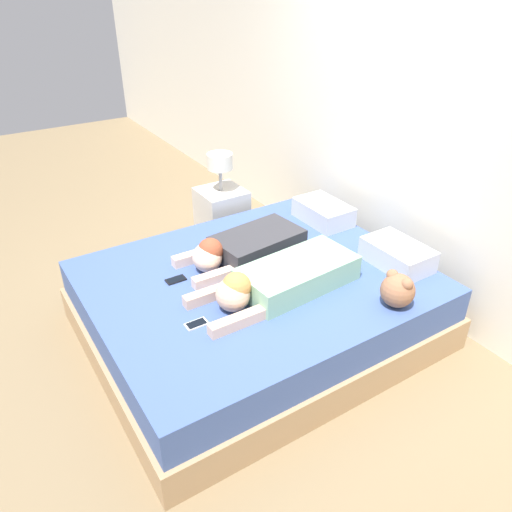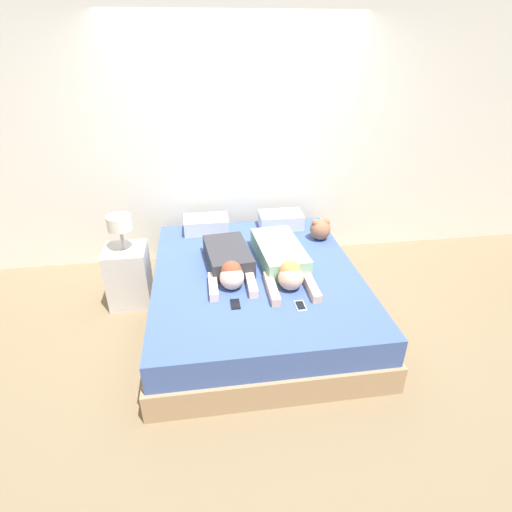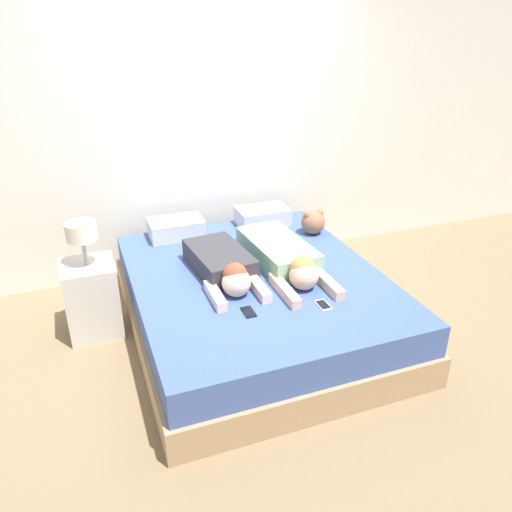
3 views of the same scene
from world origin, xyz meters
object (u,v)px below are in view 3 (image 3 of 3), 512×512
at_px(pillow_head_left, 176,228).
at_px(nightstand, 92,294).
at_px(person_right, 284,257).
at_px(plush_toy, 313,222).
at_px(bed, 256,302).
at_px(cell_phone_right, 323,305).
at_px(pillow_head_right, 263,216).
at_px(cell_phone_left, 248,312).
at_px(person_left, 224,266).

distance_m(pillow_head_left, nightstand, 0.94).
distance_m(pillow_head_left, person_right, 1.07).
height_order(plush_toy, nightstand, nightstand).
bearing_deg(plush_toy, bed, -143.64).
xyz_separation_m(cell_phone_right, nightstand, (-1.42, 0.95, -0.15)).
distance_m(pillow_head_right, nightstand, 1.66).
xyz_separation_m(person_right, cell_phone_left, (-0.47, -0.51, -0.08)).
xyz_separation_m(pillow_head_right, cell_phone_right, (-0.14, -1.46, -0.07)).
relative_size(person_left, cell_phone_right, 6.98).
xyz_separation_m(person_left, cell_phone_right, (0.49, -0.61, -0.08)).
bearing_deg(person_right, pillow_head_right, 79.42).
distance_m(person_left, plush_toy, 1.09).
relative_size(pillow_head_right, person_right, 0.41).
bearing_deg(person_right, plush_toy, 45.89).
bearing_deg(person_right, person_left, 178.52).
bearing_deg(person_left, cell_phone_left, -89.84).
distance_m(cell_phone_left, nightstand, 1.28).
distance_m(person_right, cell_phone_right, 0.61).
relative_size(bed, pillow_head_left, 4.79).
relative_size(bed, person_left, 2.41).
bearing_deg(bed, cell_phone_right, -65.56).
xyz_separation_m(pillow_head_left, cell_phone_right, (0.66, -1.46, -0.07)).
xyz_separation_m(pillow_head_left, cell_phone_left, (0.17, -1.37, -0.07)).
bearing_deg(cell_phone_left, person_left, 90.16).
relative_size(pillow_head_left, cell_phone_left, 3.52).
height_order(pillow_head_left, cell_phone_right, pillow_head_left).
height_order(pillow_head_right, person_left, person_left).
xyz_separation_m(pillow_head_left, plush_toy, (1.13, -0.35, 0.03)).
distance_m(bed, person_left, 0.40).
bearing_deg(cell_phone_left, pillow_head_left, 97.03).
distance_m(pillow_head_right, person_right, 0.88).
bearing_deg(plush_toy, person_left, -152.69).
height_order(bed, nightstand, nightstand).
bearing_deg(person_left, nightstand, 159.86).
bearing_deg(plush_toy, pillow_head_right, 133.49).
height_order(pillow_head_right, nightstand, nightstand).
distance_m(person_left, nightstand, 1.02).
bearing_deg(cell_phone_left, person_right, 47.16).
bearing_deg(person_left, pillow_head_left, 101.13).
bearing_deg(bed, person_left, 169.89).
relative_size(cell_phone_left, cell_phone_right, 1.00).
distance_m(pillow_head_right, plush_toy, 0.49).
xyz_separation_m(bed, person_left, (-0.23, 0.04, 0.32)).
distance_m(pillow_head_left, cell_phone_right, 1.60).
bearing_deg(nightstand, person_right, -14.18).
bearing_deg(person_left, pillow_head_right, 53.41).
relative_size(cell_phone_right, plush_toy, 0.60).
height_order(bed, pillow_head_left, pillow_head_left).
distance_m(bed, nightstand, 1.23).
bearing_deg(person_left, person_right, -1.48).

